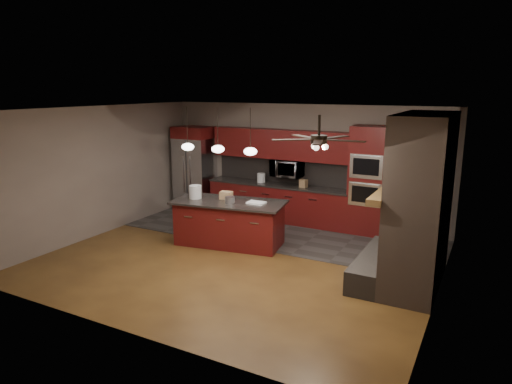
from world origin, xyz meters
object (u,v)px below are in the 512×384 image
Objects in this scene: white_bucket at (195,192)px; paint_can at (230,200)px; paint_tray at (256,203)px; counter_bucket at (261,178)px; counter_box at (303,183)px; kitchen_island at (229,223)px; microwave at (287,168)px; cardboard_box at (226,195)px; oven_tower at (369,181)px; refrigerator at (195,168)px.

white_bucket is 1.40× the size of paint_can.
paint_can is 0.56× the size of paint_tray.
counter_bucket is 1.22× the size of counter_box.
paint_tray is at bearing -0.87° from kitchen_island.
white_bucket reaches higher than kitchen_island.
microwave reaches higher than paint_tray.
microwave reaches higher than counter_box.
kitchen_island is at bearing -80.83° from counter_bucket.
counter_box is at bearing -12.07° from microwave.
microwave is 3.97× the size of counter_box.
paint_tray is at bearing 8.97° from white_bucket.
kitchen_island is at bearing 9.29° from white_bucket.
microwave is 2.06m from cardboard_box.
refrigerator is (-4.57, -0.07, -0.09)m from oven_tower.
refrigerator reaches higher than paint_can.
microwave is 0.57m from counter_box.
refrigerator is at bearing 129.27° from kitchen_island.
cardboard_box is (-2.46, -1.92, -0.19)m from oven_tower.
paint_can is 0.36m from cardboard_box.
oven_tower is 8.68× the size of white_bucket.
white_bucket is at bearing 179.87° from kitchen_island.
kitchen_island is at bearing -41.31° from refrigerator.
counter_box is (0.47, -0.10, -0.31)m from microwave.
refrigerator reaches higher than microwave.
oven_tower is at bearing 35.53° from white_bucket.
refrigerator is 3.07m from counter_box.
counter_bucket is at bearing 2.41° from refrigerator.
paint_tray is (0.58, 0.09, 0.47)m from kitchen_island.
cardboard_box is (0.59, 0.26, -0.06)m from white_bucket.
cardboard_box is at bearing -103.85° from microwave.
kitchen_island is 0.76m from paint_tray.
microwave is at bearing 2.89° from refrigerator.
paint_can reaches higher than paint_tray.
microwave is 2.08m from paint_tray.
refrigerator is at bearing 138.20° from paint_can.
refrigerator is at bearing 146.30° from paint_tray.
refrigerator is 11.91× the size of counter_box.
paint_tray is at bearing 23.05° from paint_can.
paint_tray is at bearing -33.74° from refrigerator.
microwave is (-1.98, 0.06, 0.11)m from oven_tower.
refrigerator reaches higher than paint_tray.
white_bucket is at bearing -171.00° from paint_tray.
microwave is 0.30× the size of kitchen_island.
kitchen_island is 0.57m from cardboard_box.
white_bucket is 2.23m from counter_bucket.
kitchen_island is at bearing -99.06° from microwave.
refrigerator is 11.17× the size of paint_can.
oven_tower reaches higher than paint_tray.
cardboard_box reaches higher than kitchen_island.
oven_tower is at bearing -1.66° from microwave.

